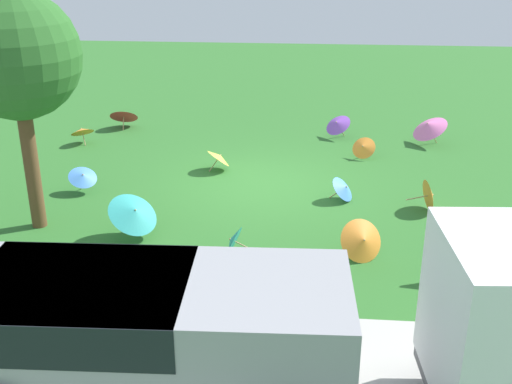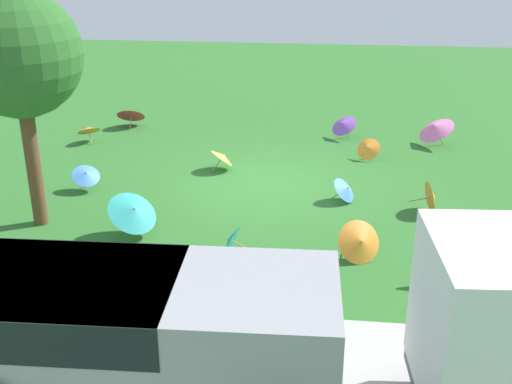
{
  "view_description": "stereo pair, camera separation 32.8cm",
  "coord_description": "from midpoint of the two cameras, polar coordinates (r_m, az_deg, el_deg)",
  "views": [
    {
      "loc": [
        -1.03,
        13.39,
        5.32
      ],
      "look_at": [
        -0.01,
        1.91,
        0.6
      ],
      "focal_mm": 44.48,
      "sensor_mm": 36.0,
      "label": 1
    },
    {
      "loc": [
        -1.35,
        13.36,
        5.32
      ],
      "look_at": [
        -0.01,
        1.91,
        0.6
      ],
      "focal_mm": 44.48,
      "sensor_mm": 36.0,
      "label": 2
    }
  ],
  "objects": [
    {
      "name": "park_bench",
      "position": [
        11.09,
        21.83,
        -5.42
      ],
      "size": [
        1.65,
        0.71,
        0.9
      ],
      "color": "navy",
      "rests_on": "ground"
    },
    {
      "name": "parasol_blue_4",
      "position": [
        13.59,
        8.77,
        0.27
      ],
      "size": [
        0.67,
        0.73,
        0.55
      ],
      "color": "tan",
      "rests_on": "ground"
    },
    {
      "name": "parasol_orange_2",
      "position": [
        11.17,
        10.2,
        -4.43
      ],
      "size": [
        0.93,
        0.85,
        0.74
      ],
      "color": "tan",
      "rests_on": "ground"
    },
    {
      "name": "ground",
      "position": [
        14.44,
        1.51,
        0.65
      ],
      "size": [
        40.0,
        40.0,
        0.0
      ],
      "primitive_type": "plane",
      "color": "#2D6B28"
    },
    {
      "name": "shade_tree",
      "position": [
        12.25,
        -19.89,
        11.45
      ],
      "size": [
        2.31,
        2.31,
        4.48
      ],
      "color": "brown",
      "rests_on": "ground"
    },
    {
      "name": "parasol_teal_0",
      "position": [
        11.25,
        -1.51,
        -4.34
      ],
      "size": [
        0.55,
        0.61,
        0.56
      ],
      "color": "tan",
      "rests_on": "ground"
    },
    {
      "name": "parasol_red_0",
      "position": [
        19.1,
        -10.7,
        6.93
      ],
      "size": [
        0.88,
        0.81,
        0.69
      ],
      "color": "tan",
      "rests_on": "ground"
    },
    {
      "name": "parasol_yellow_0",
      "position": [
        15.24,
        -2.38,
        3.2
      ],
      "size": [
        0.77,
        0.81,
        0.58
      ],
      "color": "tan",
      "rests_on": "ground"
    },
    {
      "name": "van_dark",
      "position": [
        7.96,
        -9.72,
        -11.69
      ],
      "size": [
        4.67,
        2.27,
        1.53
      ],
      "color": "#99999E",
      "rests_on": "ground"
    },
    {
      "name": "parasol_purple_0",
      "position": [
        17.78,
        8.37,
        6.04
      ],
      "size": [
        0.97,
        0.97,
        0.69
      ],
      "color": "tan",
      "rests_on": "ground"
    },
    {
      "name": "parasol_orange_0",
      "position": [
        13.41,
        16.23,
        -0.45
      ],
      "size": [
        0.66,
        0.7,
        0.68
      ],
      "color": "tan",
      "rests_on": "ground"
    },
    {
      "name": "parasol_pink_0",
      "position": [
        17.66,
        16.33,
        5.57
      ],
      "size": [
        1.27,
        1.28,
        0.86
      ],
      "color": "tan",
      "rests_on": "ground"
    },
    {
      "name": "parasol_teal_1",
      "position": [
        11.97,
        -10.2,
        -1.69
      ],
      "size": [
        1.24,
        1.26,
        0.88
      ],
      "color": "tan",
      "rests_on": "ground"
    },
    {
      "name": "parasol_orange_3",
      "position": [
        16.22,
        10.61,
        3.9
      ],
      "size": [
        0.74,
        0.68,
        0.58
      ],
      "color": "tan",
      "rests_on": "ground"
    },
    {
      "name": "parasol_orange_1",
      "position": [
        17.86,
        -14.32,
        5.48
      ],
      "size": [
        0.85,
        0.84,
        0.57
      ],
      "color": "tan",
      "rests_on": "ground"
    },
    {
      "name": "parasol_blue_1",
      "position": [
        14.41,
        -14.42,
        1.54
      ],
      "size": [
        0.84,
        0.84,
        0.6
      ],
      "color": "tan",
      "rests_on": "ground"
    }
  ]
}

